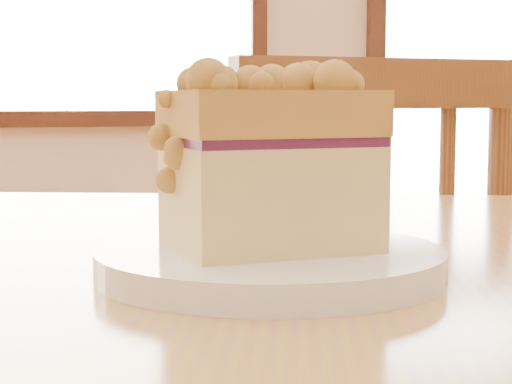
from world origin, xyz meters
TOP-DOWN VIEW (x-y plane):
  - entry_door at (2.30, 3.98)m, footprint 1.08×0.06m
  - plate at (-0.01, 0.01)m, footprint 0.21×0.21m
  - cake_slice at (-0.01, 0.01)m, footprint 0.13×0.10m

SIDE VIEW (x-z plane):
  - plate at x=-0.01m, z-range 0.75..0.77m
  - cake_slice at x=-0.01m, z-range 0.77..0.88m
  - entry_door at x=2.30m, z-range 0.05..2.34m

